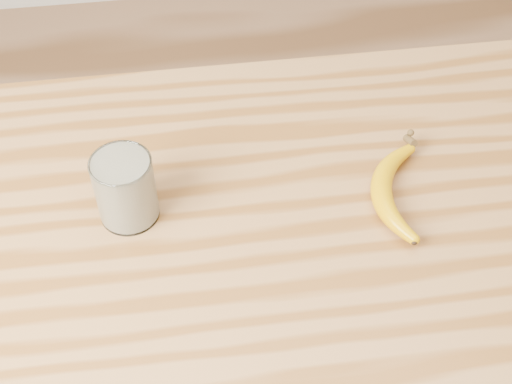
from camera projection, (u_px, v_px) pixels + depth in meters
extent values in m
cube|color=olive|center=(295.00, 236.00, 1.09)|extent=(1.20, 0.80, 0.04)
cylinder|color=brown|center=(25.00, 264.00, 1.60)|extent=(0.06, 0.06, 0.86)
cylinder|color=brown|center=(486.00, 214.00, 1.70)|extent=(0.06, 0.06, 0.86)
cylinder|color=white|center=(125.00, 189.00, 1.05)|extent=(0.09, 0.09, 0.11)
torus|color=white|center=(120.00, 163.00, 1.01)|extent=(0.09, 0.09, 0.00)
cylinder|color=beige|center=(125.00, 189.00, 1.05)|extent=(0.08, 0.08, 0.11)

